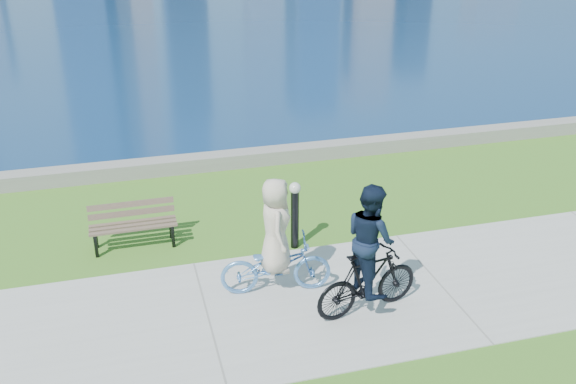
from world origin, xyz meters
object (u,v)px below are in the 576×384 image
at_px(cyclist_man, 369,261).
at_px(cyclist_woman, 276,251).
at_px(park_bench, 133,221).
at_px(bollard_lamp, 295,211).

bearing_deg(cyclist_man, cyclist_woman, 41.72).
relative_size(park_bench, bollard_lamp, 1.21).
relative_size(cyclist_woman, cyclist_man, 0.92).
relative_size(park_bench, cyclist_man, 0.73).
bearing_deg(cyclist_woman, bollard_lamp, -19.81).
bearing_deg(park_bench, cyclist_woman, -45.86).
distance_m(bollard_lamp, cyclist_woman, 1.56).
xyz_separation_m(bollard_lamp, cyclist_man, (0.53, -2.33, 0.18)).
distance_m(park_bench, bollard_lamp, 3.08).
height_order(park_bench, cyclist_woman, cyclist_woman).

